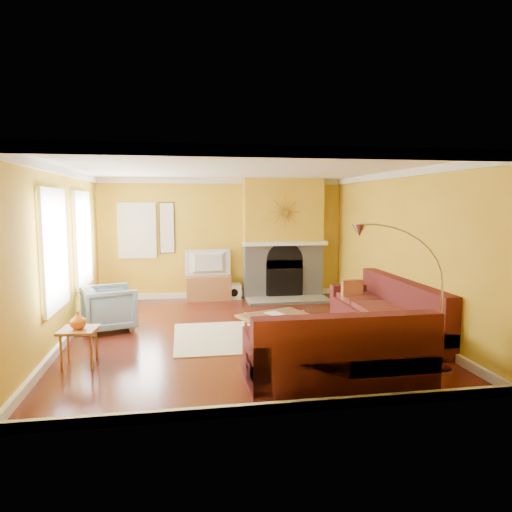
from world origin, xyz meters
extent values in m
cube|color=#5F1F14|center=(0.00, 0.00, -0.01)|extent=(5.50, 6.00, 0.02)
cube|color=white|center=(0.00, 0.00, 2.71)|extent=(5.50, 6.00, 0.02)
cube|color=gold|center=(0.00, 3.01, 1.35)|extent=(5.50, 0.02, 2.70)
cube|color=gold|center=(0.00, -3.01, 1.35)|extent=(5.50, 0.02, 2.70)
cube|color=gold|center=(-2.76, 0.00, 1.35)|extent=(0.02, 6.00, 2.70)
cube|color=gold|center=(2.76, 0.00, 1.35)|extent=(0.02, 6.00, 2.70)
cube|color=white|center=(-2.72, 1.30, 1.50)|extent=(0.06, 1.22, 1.72)
cube|color=white|center=(-2.72, -0.60, 1.50)|extent=(0.06, 1.22, 1.72)
cube|color=white|center=(-1.90, 2.96, 1.55)|extent=(0.82, 0.06, 1.22)
cube|color=white|center=(-1.25, 2.97, 1.60)|extent=(0.34, 0.04, 1.14)
cube|color=white|center=(1.35, 2.56, 1.25)|extent=(1.92, 0.22, 0.08)
cube|color=gray|center=(1.35, 2.25, 0.03)|extent=(1.80, 0.70, 0.06)
cube|color=beige|center=(0.12, -0.22, 0.01)|extent=(2.40, 1.80, 0.02)
cube|color=#9D6539|center=(-0.36, 2.71, 0.27)|extent=(0.98, 0.44, 0.54)
imported|color=black|center=(-0.36, 2.71, 0.83)|extent=(1.02, 0.18, 0.59)
cube|color=white|center=(0.20, 2.75, 0.17)|extent=(0.33, 0.33, 0.33)
imported|color=gray|center=(-2.17, 0.53, 0.38)|extent=(1.04, 1.02, 0.76)
imported|color=orange|center=(-2.30, -1.20, 0.62)|extent=(0.27, 0.27, 0.23)
imported|color=white|center=(0.38, -0.59, 0.43)|extent=(0.31, 0.34, 0.03)
camera|label=1|loc=(-0.94, -7.34, 2.15)|focal=32.00mm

